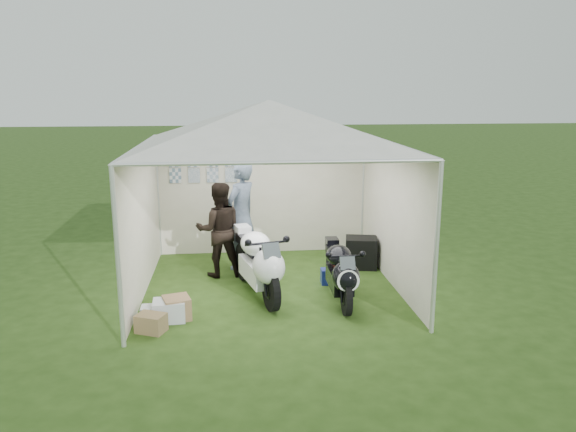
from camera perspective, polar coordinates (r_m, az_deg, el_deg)
name	(u,v)px	position (r m, az deg, el deg)	size (l,w,h in m)	color
ground	(271,286)	(9.28, -1.79, -7.12)	(80.00, 80.00, 0.00)	#233D11
canopy_tent	(269,128)	(8.77, -1.92, 8.96)	(5.66, 5.66, 3.00)	silver
motorcycle_white	(259,261)	(8.68, -3.00, -4.61)	(0.79, 2.04, 1.02)	black
motorcycle_black	(340,271)	(8.51, 5.33, -5.59)	(0.41, 1.77, 0.87)	black
paddock_stand	(331,276)	(9.38, 4.41, -6.12)	(0.34, 0.21, 0.25)	#2331BE
person_dark_jacket	(219,230)	(9.63, -7.02, -1.38)	(0.79, 0.62, 1.63)	black
person_blue_jacket	(241,215)	(9.97, -4.80, 0.08)	(0.71, 0.46, 1.94)	slate
equipment_box	(361,253)	(10.21, 7.44, -3.70)	(0.56, 0.44, 0.56)	black
crate_0	(169,310)	(8.10, -11.98, -9.37)	(0.44, 0.34, 0.29)	silver
crate_1	(177,308)	(8.13, -11.23, -9.16)	(0.35, 0.35, 0.32)	olive
crate_2	(152,314)	(8.16, -13.67, -9.61)	(0.29, 0.24, 0.21)	silver
crate_3	(151,323)	(7.81, -13.74, -10.52)	(0.37, 0.26, 0.25)	brown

